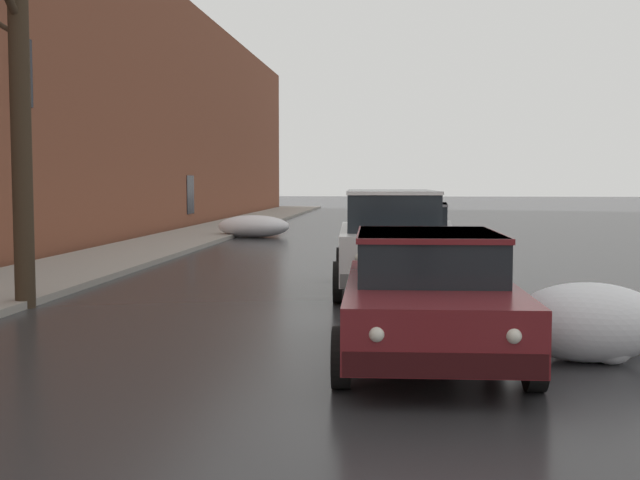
{
  "coord_description": "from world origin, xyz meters",
  "views": [
    {
      "loc": [
        1.54,
        -0.68,
        2.0
      ],
      "look_at": [
        0.37,
        11.02,
        1.14
      ],
      "focal_mm": 46.18,
      "sensor_mm": 36.0,
      "label": 1
    }
  ],
  "objects": [
    {
      "name": "snow_bank_near_corner_right",
      "position": [
        4.24,
        9.89,
        0.25
      ],
      "size": [
        1.9,
        1.22,
        0.52
      ],
      "color": "white",
      "rests_on": "ground"
    },
    {
      "name": "snow_bank_along_left_kerb",
      "position": [
        3.61,
        8.54,
        0.43
      ],
      "size": [
        1.69,
        1.0,
        0.88
      ],
      "color": "white",
      "rests_on": "ground"
    },
    {
      "name": "sedan_maroon_approaching_near_lane",
      "position": [
        1.84,
        8.52,
        0.75
      ],
      "size": [
        2.12,
        4.37,
        1.42
      ],
      "color": "maroon",
      "rests_on": "ground"
    },
    {
      "name": "suv_white_parked_kerbside_close",
      "position": [
        1.34,
        14.08,
        0.99
      ],
      "size": [
        2.19,
        4.64,
        1.82
      ],
      "color": "silver",
      "rests_on": "ground"
    },
    {
      "name": "bare_tree_second_along_sidewalk",
      "position": [
        -4.37,
        11.61,
        3.91
      ],
      "size": [
        1.39,
        3.49,
        7.6
      ],
      "color": "#382B1E",
      "rests_on": "ground"
    },
    {
      "name": "sedan_silver_parked_far_down_block",
      "position": [
        1.65,
        27.07,
        0.75
      ],
      "size": [
        2.09,
        4.06,
        1.42
      ],
      "color": "#B7B7BC",
      "rests_on": "ground"
    },
    {
      "name": "snow_bank_mid_block_left",
      "position": [
        -3.63,
        27.58,
        0.38
      ],
      "size": [
        2.51,
        1.39,
        0.78
      ],
      "color": "white",
      "rests_on": "ground"
    },
    {
      "name": "left_sidewalk_slab",
      "position": [
        -5.65,
        18.0,
        0.06
      ],
      "size": [
        2.81,
        80.0,
        0.12
      ],
      "primitive_type": "cube",
      "color": "gray",
      "rests_on": "ground"
    },
    {
      "name": "sedan_grey_parked_kerbside_mid",
      "position": [
        1.96,
        19.95,
        0.75
      ],
      "size": [
        1.96,
        4.36,
        1.42
      ],
      "color": "slate",
      "rests_on": "ground"
    },
    {
      "name": "sedan_green_at_far_intersection",
      "position": [
        1.37,
        40.86,
        0.75
      ],
      "size": [
        2.04,
        4.33,
        1.42
      ],
      "color": "#1E5633",
      "rests_on": "ground"
    },
    {
      "name": "sedan_darkblue_queued_behind_truck",
      "position": [
        1.78,
        33.59,
        0.75
      ],
      "size": [
        2.15,
        3.97,
        1.42
      ],
      "color": "navy",
      "rests_on": "ground"
    },
    {
      "name": "brick_townhouse_facade",
      "position": [
        -7.56,
        18.0,
        4.71
      ],
      "size": [
        0.63,
        80.0,
        9.42
      ],
      "color": "brown",
      "rests_on": "ground"
    }
  ]
}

